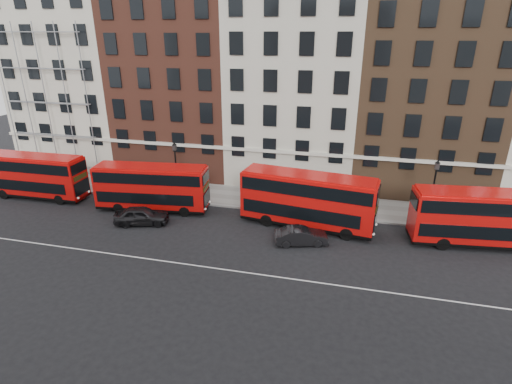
% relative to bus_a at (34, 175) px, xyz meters
% --- Properties ---
extents(ground, '(120.00, 120.00, 0.00)m').
position_rel_bus_a_xyz_m(ground, '(23.15, -5.84, -2.29)').
color(ground, black).
rests_on(ground, ground).
extents(pavement, '(80.00, 5.00, 0.15)m').
position_rel_bus_a_xyz_m(pavement, '(23.15, 4.66, -2.21)').
color(pavement, gray).
rests_on(pavement, ground).
extents(kerb, '(80.00, 0.30, 0.16)m').
position_rel_bus_a_xyz_m(kerb, '(23.15, 2.16, -2.21)').
color(kerb, gray).
rests_on(kerb, ground).
extents(road_centre_line, '(70.00, 0.12, 0.01)m').
position_rel_bus_a_xyz_m(road_centre_line, '(23.15, -7.84, -2.28)').
color(road_centre_line, white).
rests_on(road_centre_line, ground).
extents(building_terrace, '(64.00, 11.95, 22.00)m').
position_rel_bus_a_xyz_m(building_terrace, '(22.85, 12.04, 7.95)').
color(building_terrace, beige).
rests_on(building_terrace, ground).
extents(bus_a, '(10.20, 2.64, 4.27)m').
position_rel_bus_a_xyz_m(bus_a, '(0.00, 0.00, 0.00)').
color(bus_a, red).
rests_on(bus_a, ground).
extents(bus_b, '(10.14, 3.53, 4.18)m').
position_rel_bus_a_xyz_m(bus_b, '(12.36, -0.00, -0.05)').
color(bus_b, red).
rests_on(bus_b, ground).
extents(bus_c, '(11.09, 4.07, 4.56)m').
position_rel_bus_a_xyz_m(bus_c, '(26.20, 0.01, 0.16)').
color(bus_c, red).
rests_on(bus_c, ground).
extents(bus_d, '(10.48, 3.61, 4.32)m').
position_rel_bus_a_xyz_m(bus_d, '(39.25, -0.00, 0.03)').
color(bus_d, red).
rests_on(bus_d, ground).
extents(car_rear, '(4.78, 3.00, 1.52)m').
position_rel_bus_a_xyz_m(car_rear, '(12.79, -2.85, -1.53)').
color(car_rear, black).
rests_on(car_rear, ground).
extents(car_front, '(4.29, 2.52, 1.33)m').
position_rel_bus_a_xyz_m(car_front, '(26.23, -3.06, -1.62)').
color(car_front, black).
rests_on(car_front, ground).
extents(lamp_post_left, '(0.44, 0.44, 5.33)m').
position_rel_bus_a_xyz_m(lamp_post_left, '(13.27, 3.36, 0.79)').
color(lamp_post_left, black).
rests_on(lamp_post_left, pavement).
extents(lamp_post_right, '(0.44, 0.44, 5.33)m').
position_rel_bus_a_xyz_m(lamp_post_right, '(36.15, 3.32, 0.79)').
color(lamp_post_right, black).
rests_on(lamp_post_right, pavement).
extents(iron_railings, '(6.60, 0.06, 1.00)m').
position_rel_bus_a_xyz_m(iron_railings, '(23.15, 6.86, -1.64)').
color(iron_railings, black).
rests_on(iron_railings, pavement).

